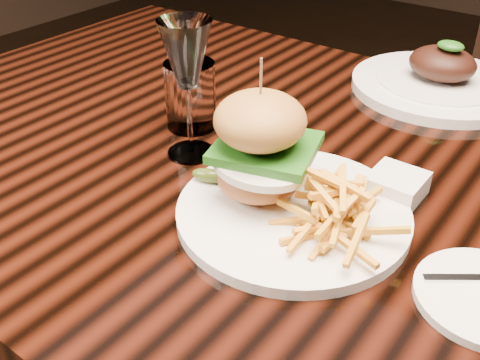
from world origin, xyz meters
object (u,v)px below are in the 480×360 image
Objects in this scene: dining_table at (334,222)px; far_dish at (439,81)px; wine_glass at (186,59)px; burger_plate at (289,181)px.

far_dish is (0.00, 0.37, 0.10)m from dining_table.
dining_table is 0.38m from far_dish.
dining_table is 7.99× the size of wine_glass.
wine_glass is at bearing -115.51° from far_dish.
burger_plate is (-0.01, -0.12, 0.13)m from dining_table.
wine_glass reaches higher than far_dish.
far_dish is at bearing 64.49° from wine_glass.
far_dish is at bearing 89.68° from dining_table.
burger_plate is at bearing -91.67° from far_dish.
far_dish is at bearing 84.26° from burger_plate.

